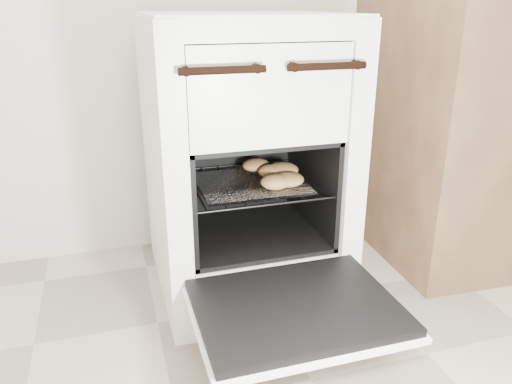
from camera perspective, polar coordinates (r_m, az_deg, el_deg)
stove at (r=1.53m, az=-1.46°, el=3.28°), size 0.55×0.61×0.84m
oven_door at (r=1.23m, az=4.60°, el=-13.20°), size 0.49×0.38×0.03m
oven_rack at (r=1.49m, az=-0.82°, el=1.04°), size 0.40×0.38×0.01m
foil_sheet at (r=1.47m, az=-0.62°, el=1.01°), size 0.31×0.27×0.01m
baked_rolls at (r=1.48m, az=2.22°, el=2.18°), size 0.18×0.29×0.04m
counter at (r=2.03m, az=27.10°, el=7.56°), size 0.99×0.68×0.96m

